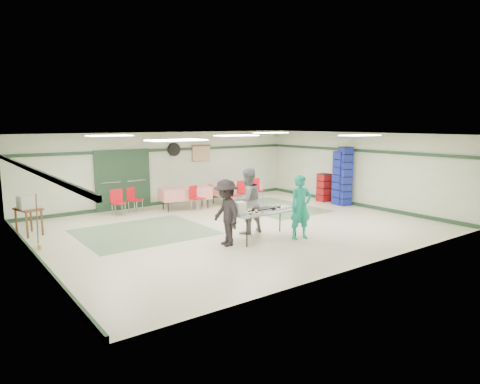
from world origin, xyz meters
TOP-DOWN VIEW (x-y plane):
  - floor at (0.00, 0.00)m, footprint 11.00×11.00m
  - ceiling at (0.00, 0.00)m, footprint 11.00×11.00m
  - wall_back at (0.00, 4.50)m, footprint 11.00×0.00m
  - wall_front at (0.00, -4.50)m, footprint 11.00×0.00m
  - wall_left at (-5.50, 0.00)m, footprint 0.00×9.00m
  - wall_right at (5.50, 0.00)m, footprint 0.00×9.00m
  - trim_back at (0.00, 4.47)m, footprint 11.00×0.06m
  - baseboard_back at (0.00, 4.47)m, footprint 11.00×0.06m
  - trim_left at (-5.47, 0.00)m, footprint 0.06×9.00m
  - baseboard_left at (-5.47, 0.00)m, footprint 0.06×9.00m
  - trim_right at (5.47, 0.00)m, footprint 0.06×9.00m
  - baseboard_right at (5.47, 0.00)m, footprint 0.06×9.00m
  - green_patch_a at (-2.50, 1.00)m, footprint 3.50×3.00m
  - green_patch_b at (2.80, 1.50)m, footprint 2.50×3.50m
  - double_door_left at (-2.20, 4.44)m, footprint 0.90×0.06m
  - double_door_right at (-1.25, 4.44)m, footprint 0.90×0.06m
  - door_frame at (-1.73, 4.42)m, footprint 2.00×0.03m
  - wall_fan at (0.30, 4.44)m, footprint 0.50×0.10m
  - scroll_banner at (1.50, 4.44)m, footprint 0.80×0.02m
  - serving_table at (-0.21, -1.55)m, footprint 1.95×0.81m
  - sheet_tray_right at (0.30, -1.55)m, footprint 0.59×0.45m
  - sheet_tray_mid at (-0.38, -1.47)m, footprint 0.60×0.46m
  - sheet_tray_left at (-0.71, -1.68)m, footprint 0.64×0.49m
  - baking_pan at (-0.23, -1.53)m, footprint 0.52×0.33m
  - foam_box_stack at (-1.02, -1.56)m, footprint 0.24×0.22m
  - volunteer_teal at (0.57, -2.10)m, footprint 0.70×0.54m
  - volunteer_grey at (-0.21, -0.80)m, footprint 0.91×0.72m
  - volunteer_dark at (-1.37, -1.46)m, footprint 0.76×1.15m
  - dining_table_a at (2.26, 3.19)m, footprint 1.99×0.91m
  - dining_table_b at (0.06, 3.19)m, footprint 1.87×1.07m
  - chair_a at (2.21, 2.63)m, footprint 0.46×0.46m
  - chair_b at (1.62, 2.62)m, footprint 0.40×0.40m
  - chair_c at (2.80, 2.63)m, footprint 0.53×0.53m
  - chair_d at (0.15, 2.62)m, footprint 0.54×0.54m
  - chair_loose_a at (-1.70, 3.67)m, footprint 0.56×0.56m
  - chair_loose_b at (-2.32, 3.48)m, footprint 0.43×0.43m
  - crate_stack_blue_a at (5.15, 0.49)m, footprint 0.50×0.50m
  - crate_stack_red at (5.15, 1.30)m, footprint 0.45×0.45m
  - crate_stack_blue_b at (5.15, 0.30)m, footprint 0.50×0.50m
  - printer_table at (-5.15, 2.58)m, footprint 0.68×0.88m
  - office_printer at (-5.15, 2.56)m, footprint 0.52×0.48m
  - broom at (-5.23, 1.03)m, footprint 0.06×0.22m

SIDE VIEW (x-z plane):
  - floor at x=0.00m, z-range 0.00..0.00m
  - green_patch_a at x=-2.50m, z-range 0.00..0.01m
  - green_patch_b at x=2.80m, z-range 0.00..0.01m
  - baseboard_back at x=0.00m, z-range 0.00..0.12m
  - baseboard_left at x=-5.47m, z-range 0.00..0.12m
  - baseboard_right at x=5.47m, z-range 0.00..0.12m
  - chair_b at x=1.62m, z-range 0.09..0.89m
  - chair_loose_a at x=-1.70m, z-range 0.10..0.98m
  - chair_loose_b at x=-2.32m, z-range 0.10..0.98m
  - chair_d at x=0.15m, z-range 0.10..0.99m
  - crate_stack_red at x=5.15m, z-range 0.00..1.09m
  - chair_a at x=2.21m, z-range 0.10..1.00m
  - dining_table_b at x=0.06m, z-range 0.19..0.95m
  - dining_table_a at x=2.26m, z-range 0.19..0.95m
  - chair_c at x=2.80m, z-range 0.11..1.05m
  - printer_table at x=-5.15m, z-range 0.25..1.00m
  - broom at x=-5.23m, z-range 0.03..1.38m
  - serving_table at x=-0.21m, z-range 0.34..1.10m
  - sheet_tray_right at x=0.30m, z-range 0.76..0.78m
  - sheet_tray_mid at x=-0.38m, z-range 0.76..0.78m
  - sheet_tray_left at x=-0.71m, z-range 0.76..0.78m
  - baking_pan at x=-0.23m, z-range 0.76..0.84m
  - volunteer_dark at x=-1.37m, z-range 0.00..1.67m
  - volunteer_teal at x=0.57m, z-range 0.00..1.70m
  - volunteer_grey at x=-0.21m, z-range 0.00..1.83m
  - foam_box_stack at x=-1.02m, z-range 0.76..1.08m
  - office_printer at x=-5.15m, z-range 0.75..1.10m
  - crate_stack_blue_a at x=5.15m, z-range 0.00..1.99m
  - double_door_left at x=-2.20m, z-range 0.00..2.10m
  - double_door_right at x=-1.25m, z-range 0.00..2.10m
  - door_frame at x=-1.73m, z-range -0.02..2.12m
  - crate_stack_blue_b at x=5.15m, z-range 0.00..2.18m
  - wall_back at x=0.00m, z-range -4.15..6.85m
  - wall_front at x=0.00m, z-range -4.15..6.85m
  - wall_left at x=-5.50m, z-range -3.15..5.85m
  - wall_right at x=5.50m, z-range -3.15..5.85m
  - scroll_banner at x=1.50m, z-range 1.55..2.15m
  - trim_back at x=0.00m, z-range 2.00..2.10m
  - trim_left at x=-5.47m, z-range 2.00..2.10m
  - trim_right at x=5.47m, z-range 2.00..2.10m
  - wall_fan at x=0.30m, z-range 1.80..2.30m
  - ceiling at x=0.00m, z-range 2.70..2.70m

